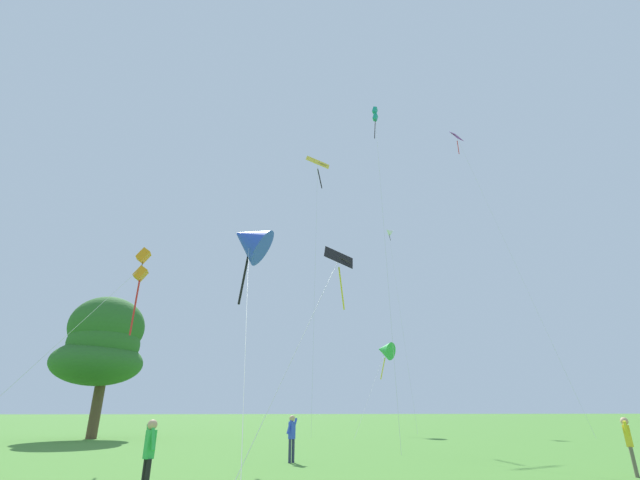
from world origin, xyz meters
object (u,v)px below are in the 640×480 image
at_px(kite_white_distant, 389,232).
at_px(person_in_red_shirt, 149,450).
at_px(kite_blue_delta, 249,241).
at_px(tree_right_cluster, 103,345).
at_px(kite_green_small, 385,350).
at_px(person_with_spool, 629,440).
at_px(kite_orange_box, 141,268).
at_px(kite_teal_box, 375,118).
at_px(person_near_tree, 292,434).
at_px(kite_yellow_diamond, 318,170).
at_px(kite_purple_streamer, 461,148).
at_px(kite_black_large, 338,267).

distance_m(kite_white_distant, person_in_red_shirt, 42.18).
xyz_separation_m(kite_blue_delta, tree_right_cluster, (-10.00, 12.96, -2.98)).
height_order(kite_green_small, person_with_spool, kite_green_small).
xyz_separation_m(kite_white_distant, tree_right_cluster, (-24.23, -13.22, -14.89)).
height_order(kite_orange_box, kite_blue_delta, kite_blue_delta).
distance_m(kite_teal_box, person_with_spool, 26.27).
bearing_deg(person_near_tree, kite_yellow_diamond, 80.71).
bearing_deg(kite_yellow_diamond, person_near_tree, -99.29).
relative_size(kite_yellow_diamond, person_in_red_shirt, 16.25).
relative_size(person_in_red_shirt, tree_right_cluster, 0.17).
distance_m(kite_yellow_diamond, kite_white_distant, 13.02).
bearing_deg(kite_blue_delta, kite_purple_streamer, 41.75).
bearing_deg(kite_white_distant, kite_orange_box, -125.03).
relative_size(kite_green_small, kite_yellow_diamond, 0.28).
bearing_deg(person_with_spool, tree_right_cluster, 138.24).
bearing_deg(kite_green_small, kite_white_distant, 68.56).
bearing_deg(kite_black_large, kite_yellow_diamond, 85.63).
bearing_deg(kite_teal_box, kite_purple_streamer, 38.85).
relative_size(kite_white_distant, person_in_red_shirt, 14.00).
distance_m(person_with_spool, tree_right_cluster, 28.84).
relative_size(kite_teal_box, person_in_red_shirt, 15.58).
xyz_separation_m(kite_green_small, person_in_red_shirt, (-11.69, -23.80, -5.22)).
bearing_deg(person_near_tree, kite_blue_delta, 144.85).
distance_m(kite_orange_box, kite_white_distant, 35.04).
xyz_separation_m(person_with_spool, tree_right_cluster, (-21.21, 18.94, 4.85)).
relative_size(kite_white_distant, tree_right_cluster, 2.35).
relative_size(kite_teal_box, kite_purple_streamer, 0.81).
relative_size(person_in_red_shirt, person_with_spool, 1.00).
bearing_deg(person_in_red_shirt, tree_right_cluster, 112.65).
xyz_separation_m(kite_white_distant, person_with_spool, (-3.03, -32.16, -19.74)).
bearing_deg(kite_white_distant, kite_blue_delta, -118.53).
bearing_deg(kite_blue_delta, kite_black_large, -37.16).
height_order(kite_teal_box, person_with_spool, kite_teal_box).
relative_size(kite_black_large, person_near_tree, 5.08).
distance_m(kite_orange_box, kite_yellow_diamond, 25.32).
distance_m(kite_orange_box, person_near_tree, 9.01).
relative_size(kite_teal_box, kite_black_large, 3.04).
height_order(kite_yellow_diamond, kite_white_distant, kite_yellow_diamond).
bearing_deg(kite_blue_delta, kite_white_distant, 61.47).
bearing_deg(kite_white_distant, kite_black_large, -110.33).
bearing_deg(kite_black_large, kite_green_small, 70.26).
height_order(kite_teal_box, kite_black_large, kite_teal_box).
bearing_deg(person_near_tree, kite_green_small, 64.74).
bearing_deg(kite_white_distant, tree_right_cluster, -151.38).
height_order(kite_green_small, kite_white_distant, kite_white_distant).
xyz_separation_m(kite_purple_streamer, kite_white_distant, (-5.77, 8.33, -6.23)).
xyz_separation_m(kite_orange_box, person_near_tree, (6.35, -1.11, -6.30)).
distance_m(kite_purple_streamer, tree_right_cluster, 37.02).
distance_m(kite_black_large, person_in_red_shirt, 9.14).
height_order(kite_yellow_diamond, tree_right_cluster, kite_yellow_diamond).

